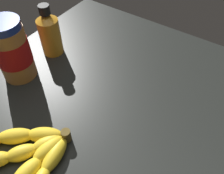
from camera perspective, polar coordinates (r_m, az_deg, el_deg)
ground_plane at (r=61.62cm, az=-1.86°, el=-2.73°), size 72.42×68.30×3.43cm
banana_bunch at (r=51.59cm, az=-19.84°, el=-16.33°), size 21.86×26.41×3.39cm
peanut_butter_jar at (r=64.68cm, az=-22.76°, el=8.02°), size 8.77×8.77×16.43cm
honey_bottle at (r=70.53cm, az=-14.70°, el=12.40°), size 5.97×5.97×14.99cm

